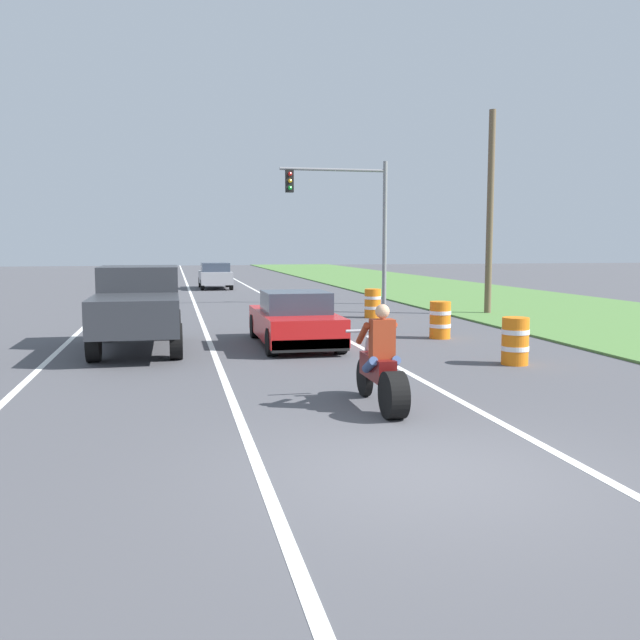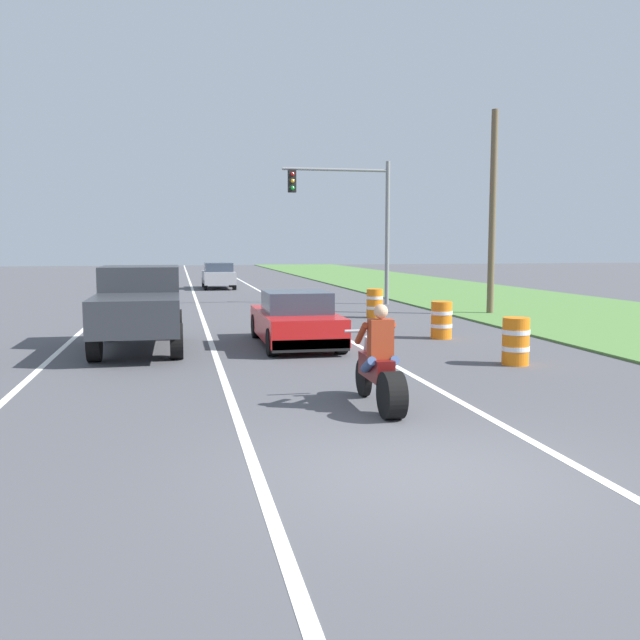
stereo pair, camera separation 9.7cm
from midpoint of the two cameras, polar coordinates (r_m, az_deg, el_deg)
The scene contains 14 objects.
ground_plane at distance 7.89m, azimuth 8.42°, elevation -12.38°, with size 160.00×160.00×0.00m, color #4C4C51.
lane_stripe_left_solid at distance 27.25m, azimuth -17.84°, elevation 0.65°, with size 0.14×120.00×0.01m, color white.
lane_stripe_right_solid at distance 27.47m, azimuth -2.73°, elevation 0.99°, with size 0.14×120.00×0.01m, color white.
lane_stripe_centre_dashed at distance 27.12m, azimuth -10.25°, elevation 0.83°, with size 0.14×120.00×0.01m, color white.
grass_verge_right at distance 30.77m, azimuth 16.21°, elevation 1.36°, with size 10.00×120.00×0.06m, color #517F3D.
motorcycle_with_rider at distance 10.57m, azimuth 4.88°, elevation -4.23°, with size 0.70×2.21×1.62m.
sports_car_red at distance 17.21m, azimuth -2.26°, elevation -0.04°, with size 1.84×4.30×1.37m.
pickup_truck_left_lane_dark_grey at distance 17.04m, azimuth -15.01°, elevation 1.30°, with size 2.02×4.80×1.98m.
traffic_light_mast_near at distance 29.07m, azimuth 2.64°, elevation 9.15°, with size 4.56×0.34×6.00m.
utility_pole_roadside at distance 25.68m, azimuth 13.80°, elevation 8.57°, with size 0.24×0.24×7.27m, color brown.
construction_barrel_nearest at distance 15.02m, azimuth 15.69°, elevation -1.67°, with size 0.58×0.58×1.00m.
construction_barrel_mid at distance 18.80m, azimuth 9.77°, elevation 0.02°, with size 0.58×0.58×1.00m.
construction_barrel_far at distance 23.90m, azimuth 4.26°, elevation 1.40°, with size 0.58×0.58×1.00m.
distant_car_far_ahead at distance 40.28m, azimuth -8.75°, elevation 3.68°, with size 1.80×4.00×1.50m.
Camera 1 is at (-2.70, -6.98, 2.51)m, focal length 38.62 mm.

